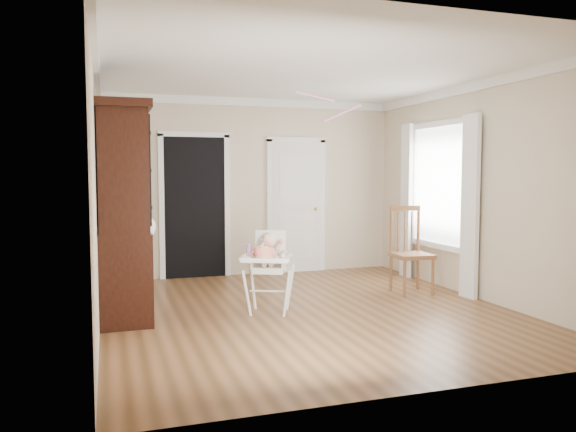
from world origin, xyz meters
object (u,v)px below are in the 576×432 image
object	(u,v)px
cake	(264,253)
sippy_cup	(249,250)
high_chair	(269,262)
dining_chair	(411,253)
china_cabinet	(123,212)

from	to	relation	value
cake	sippy_cup	distance (m)	0.24
high_chair	sippy_cup	distance (m)	0.26
cake	dining_chair	size ratio (longest dim) A/B	0.24
cake	sippy_cup	size ratio (longest dim) A/B	1.68
high_chair	china_cabinet	xyz separation A→B (m)	(-1.54, 0.35, 0.57)
cake	china_cabinet	xyz separation A→B (m)	(-1.42, 0.56, 0.43)
sippy_cup	china_cabinet	xyz separation A→B (m)	(-1.32, 0.34, 0.43)
cake	sippy_cup	world-z (taller)	sippy_cup
high_chair	dining_chair	size ratio (longest dim) A/B	0.83
sippy_cup	china_cabinet	bearing A→B (deg)	165.74
china_cabinet	dining_chair	xyz separation A→B (m)	(3.60, 0.10, -0.62)
sippy_cup	china_cabinet	size ratio (longest dim) A/B	0.07
high_chair	china_cabinet	distance (m)	1.68
sippy_cup	dining_chair	world-z (taller)	dining_chair
high_chair	dining_chair	world-z (taller)	dining_chair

